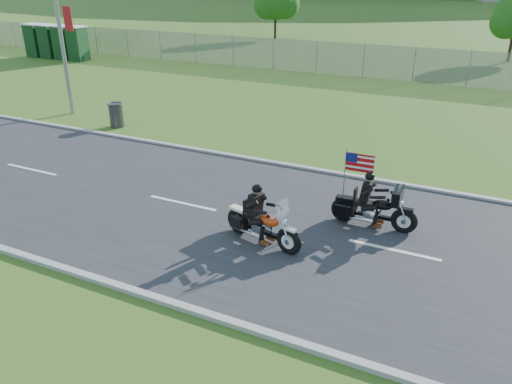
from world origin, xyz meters
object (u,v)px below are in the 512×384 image
at_px(porta_toilet_b, 63,43).
at_px(porta_toilet_a, 78,44).
at_px(trash_can, 116,115).
at_px(motorcycle_lead, 262,225).
at_px(porta_toilet_c, 49,42).
at_px(motorcycle_follow, 373,209).
at_px(porta_toilet_d, 35,41).

bearing_deg(porta_toilet_b, porta_toilet_a, 0.00).
bearing_deg(trash_can, porta_toilet_a, 138.42).
height_order(porta_toilet_b, trash_can, porta_toilet_b).
bearing_deg(motorcycle_lead, porta_toilet_a, 156.34).
distance_m(porta_toilet_b, porta_toilet_c, 1.40).
xyz_separation_m(porta_toilet_a, porta_toilet_b, (-1.40, 0.00, 0.00)).
relative_size(motorcycle_lead, trash_can, 2.26).
height_order(motorcycle_lead, motorcycle_follow, motorcycle_follow).
xyz_separation_m(porta_toilet_a, porta_toilet_d, (-4.20, 0.00, 0.00)).
distance_m(porta_toilet_b, trash_can, 18.82).
bearing_deg(motorcycle_follow, porta_toilet_d, 150.23).
height_order(porta_toilet_c, motorcycle_follow, porta_toilet_c).
xyz_separation_m(motorcycle_follow, trash_can, (-11.95, 4.22, -0.02)).
height_order(porta_toilet_a, porta_toilet_d, same).
relative_size(porta_toilet_b, motorcycle_follow, 1.02).
relative_size(porta_toilet_b, motorcycle_lead, 1.02).
bearing_deg(porta_toilet_a, porta_toilet_b, 180.00).
bearing_deg(porta_toilet_d, motorcycle_lead, -33.52).
relative_size(porta_toilet_c, trash_can, 2.31).
bearing_deg(porta_toilet_d, trash_can, -33.98).
height_order(porta_toilet_a, motorcycle_lead, porta_toilet_a).
distance_m(motorcycle_lead, trash_can, 11.51).
distance_m(porta_toilet_b, motorcycle_follow, 31.07).
bearing_deg(porta_toilet_b, porta_toilet_c, 180.00).
height_order(porta_toilet_b, porta_toilet_d, same).
relative_size(motorcycle_lead, motorcycle_follow, 1.00).
distance_m(porta_toilet_d, trash_can, 21.08).
distance_m(porta_toilet_d, motorcycle_lead, 32.59).
xyz_separation_m(porta_toilet_d, motorcycle_follow, (29.42, -16.00, -0.63)).
relative_size(porta_toilet_b, porta_toilet_c, 1.00).
xyz_separation_m(porta_toilet_b, porta_toilet_d, (-2.80, 0.00, 0.00)).
height_order(porta_toilet_c, porta_toilet_d, same).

